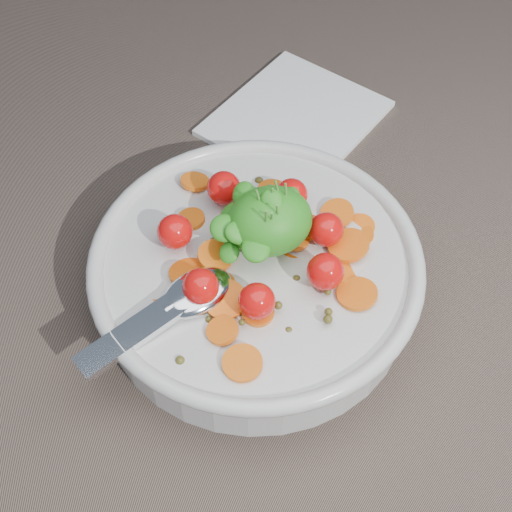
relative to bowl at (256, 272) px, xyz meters
name	(u,v)px	position (x,y,z in m)	size (l,w,h in m)	color
ground	(284,294)	(0.02, -0.01, -0.03)	(6.00, 6.00, 0.00)	#705D50
bowl	(256,272)	(0.00, 0.00, 0.00)	(0.28, 0.26, 0.11)	silver
napkin	(295,118)	(0.11, 0.19, -0.03)	(0.16, 0.14, 0.01)	white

